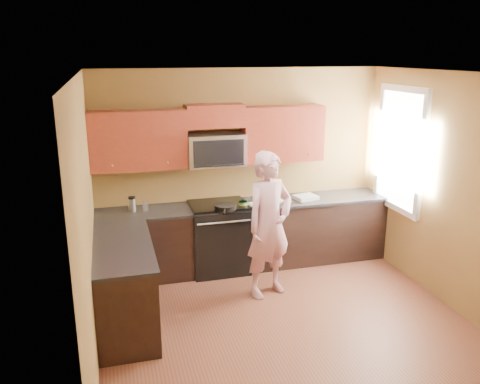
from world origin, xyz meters
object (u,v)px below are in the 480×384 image
object	(u,v)px
stove	(219,237)
travel_mug	(133,212)
woman	(269,225)
microwave	(216,165)
butter_tub	(243,207)
frying_pan	(225,209)

from	to	relation	value
stove	travel_mug	xyz separation A→B (m)	(-1.12, 0.05, 0.45)
stove	woman	size ratio (longest dim) A/B	0.53
microwave	travel_mug	size ratio (longest dim) A/B	3.84
woman	microwave	bearing A→B (deg)	93.29
stove	butter_tub	distance (m)	0.56
stove	travel_mug	distance (m)	1.20
microwave	butter_tub	distance (m)	0.66
frying_pan	butter_tub	world-z (taller)	frying_pan
microwave	woman	xyz separation A→B (m)	(0.44, -0.96, -0.55)
stove	butter_tub	xyz separation A→B (m)	(0.31, -0.13, 0.45)
travel_mug	frying_pan	bearing A→B (deg)	-14.60
woman	butter_tub	bearing A→B (deg)	78.98
stove	microwave	size ratio (longest dim) A/B	1.25
woman	butter_tub	xyz separation A→B (m)	(-0.13, 0.70, 0.02)
frying_pan	butter_tub	xyz separation A→B (m)	(0.27, 0.13, -0.03)
frying_pan	butter_tub	bearing A→B (deg)	41.71
stove	woman	distance (m)	1.03
butter_tub	microwave	bearing A→B (deg)	140.81
frying_pan	microwave	bearing A→B (deg)	112.35
travel_mug	butter_tub	bearing A→B (deg)	-6.93
frying_pan	travel_mug	xyz separation A→B (m)	(-1.15, 0.30, -0.03)
microwave	frying_pan	xyz separation A→B (m)	(0.04, -0.38, -0.50)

